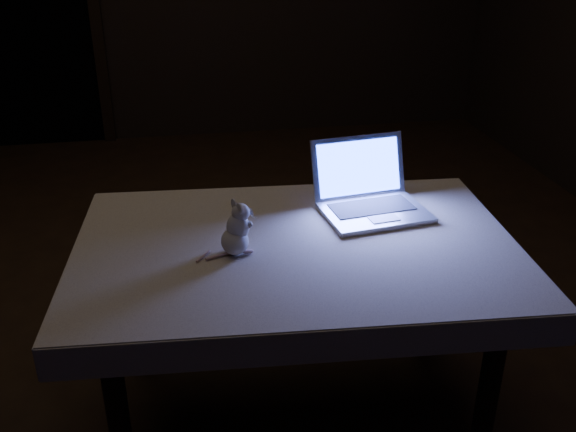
{
  "coord_description": "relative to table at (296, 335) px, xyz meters",
  "views": [
    {
      "loc": [
        -0.11,
        -2.32,
        1.59
      ],
      "look_at": [
        0.2,
        -0.58,
        0.74
      ],
      "focal_mm": 40.0,
      "sensor_mm": 36.0,
      "label": 1
    }
  ],
  "objects": [
    {
      "name": "floor",
      "position": [
        -0.22,
        0.63,
        -0.33
      ],
      "size": [
        5.0,
        5.0,
        0.0
      ],
      "primitive_type": "plane",
      "color": "black",
      "rests_on": "ground"
    },
    {
      "name": "plush_mouse",
      "position": [
        -0.19,
        -0.03,
        0.42
      ],
      "size": [
        0.13,
        0.13,
        0.16
      ],
      "primitive_type": null,
      "rotation": [
        0.0,
        0.0,
        -0.06
      ],
      "color": "silver",
      "rests_on": "tablecloth"
    },
    {
      "name": "table",
      "position": [
        0.0,
        0.0,
        0.0
      ],
      "size": [
        1.29,
        0.88,
        0.66
      ],
      "primitive_type": null,
      "rotation": [
        0.0,
        0.0,
        -0.07
      ],
      "color": "black",
      "rests_on": "floor"
    },
    {
      "name": "tablecloth",
      "position": [
        0.0,
        0.04,
        0.29
      ],
      "size": [
        1.36,
        0.93,
        0.09
      ],
      "primitive_type": null,
      "rotation": [
        0.0,
        0.0,
        0.03
      ],
      "color": "beige",
      "rests_on": "table"
    },
    {
      "name": "laptop",
      "position": [
        0.29,
        0.14,
        0.45
      ],
      "size": [
        0.37,
        0.33,
        0.23
      ],
      "primitive_type": null,
      "rotation": [
        0.0,
        0.0,
        0.13
      ],
      "color": "#B1B1B5",
      "rests_on": "tablecloth"
    }
  ]
}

